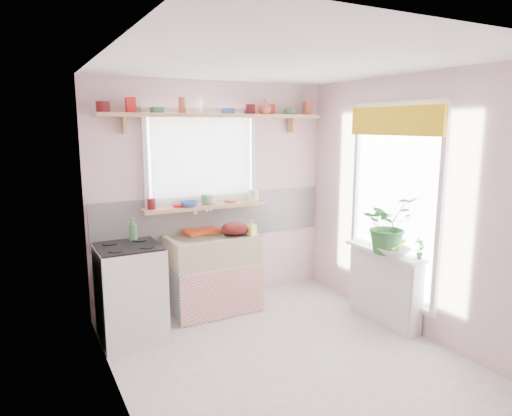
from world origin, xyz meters
TOP-DOWN VIEW (x-y plane):
  - room at (0.66, 0.86)m, footprint 3.20×3.20m
  - sink_unit at (-0.15, 1.29)m, footprint 0.95×0.65m
  - cooker at (-1.10, 1.05)m, footprint 0.58×0.58m
  - radiator_ledge at (1.30, 0.20)m, footprint 0.22×0.95m
  - windowsill at (-0.15, 1.48)m, footprint 1.40×0.22m
  - pine_shelf at (0.00, 1.47)m, footprint 2.52×0.24m
  - shelf_crockery at (-0.02, 1.47)m, footprint 2.47×0.11m
  - sill_crockery at (-0.15, 1.48)m, footprint 1.35×0.11m
  - dish_tray at (-0.21, 1.50)m, footprint 0.41×0.32m
  - colander at (0.08, 1.22)m, footprint 0.31×0.31m
  - jade_plant at (1.21, 0.10)m, footprint 0.54×0.48m
  - fruit_bowl at (1.21, 0.03)m, footprint 0.36×0.36m
  - herb_pot at (1.33, -0.20)m, footprint 0.11×0.08m
  - soap_bottle_sink at (0.22, 1.10)m, footprint 0.10×0.10m
  - sill_cup at (-0.08, 1.48)m, footprint 0.13×0.13m
  - sill_bowl at (-0.36, 1.42)m, footprint 0.25×0.25m
  - shelf_vase at (0.55, 1.41)m, footprint 0.20×0.20m
  - cooker_bottle at (-1.01, 1.22)m, footprint 0.10×0.10m
  - fruit at (1.22, 0.03)m, footprint 0.20×0.14m

SIDE VIEW (x-z plane):
  - radiator_ledge at x=1.30m, z-range 0.01..0.78m
  - sink_unit at x=-0.15m, z-range -0.13..0.99m
  - cooker at x=-1.10m, z-range 0.00..0.92m
  - fruit_bowl at x=1.21m, z-range 0.78..0.85m
  - dish_tray at x=-0.21m, z-range 0.85..0.89m
  - fruit at x=1.22m, z-range 0.83..0.93m
  - herb_pot at x=1.33m, z-range 0.78..0.98m
  - colander at x=0.08m, z-range 0.85..0.99m
  - soap_bottle_sink at x=0.22m, z-range 0.85..1.03m
  - cooker_bottle at x=-1.01m, z-range 0.92..1.14m
  - jade_plant at x=1.21m, z-range 0.77..1.35m
  - windowsill at x=-0.15m, z-range 1.12..1.16m
  - sill_bowl at x=-0.36m, z-range 1.16..1.22m
  - sill_cup at x=-0.08m, z-range 1.16..1.25m
  - sill_crockery at x=-0.15m, z-range 1.16..1.28m
  - room at x=0.66m, z-range -0.23..2.97m
  - pine_shelf at x=0.00m, z-range 2.10..2.14m
  - shelf_crockery at x=-0.02m, z-range 2.13..2.25m
  - shelf_vase at x=0.55m, z-range 2.14..2.30m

